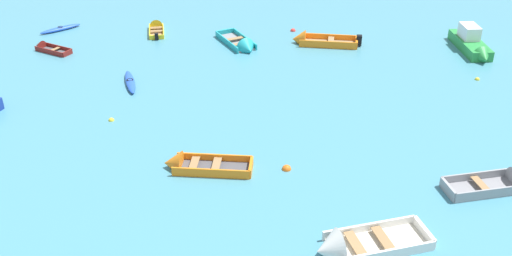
# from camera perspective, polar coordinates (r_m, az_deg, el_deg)

# --- Properties ---
(rowboat_turquoise_far_right) EXTENTS (3.49, 4.42, 1.38)m
(rowboat_turquoise_far_right) POSITION_cam_1_polar(r_m,az_deg,el_deg) (41.59, -1.26, 7.92)
(rowboat_turquoise_far_right) COLOR gray
(rowboat_turquoise_far_right) RESTS_ON ground_plane
(rowboat_orange_near_camera) EXTENTS (4.94, 1.75, 1.38)m
(rowboat_orange_near_camera) POSITION_cam_1_polar(r_m,az_deg,el_deg) (42.66, 5.54, 8.42)
(rowboat_orange_near_camera) COLOR #99754C
(rowboat_orange_near_camera) RESTS_ON ground_plane
(kayak_blue_midfield_left) EXTENTS (1.70, 3.31, 0.32)m
(kayak_blue_midfield_left) POSITION_cam_1_polar(r_m,az_deg,el_deg) (37.10, -12.09, 4.40)
(kayak_blue_midfield_left) COLOR blue
(kayak_blue_midfield_left) RESTS_ON ground_plane
(rowboat_white_outer_left) EXTENTS (4.92, 3.13, 1.58)m
(rowboat_white_outer_left) POSITION_cam_1_polar(r_m,az_deg,el_deg) (23.58, 8.79, -11.31)
(rowboat_white_outer_left) COLOR beige
(rowboat_white_outer_left) RESTS_ON ground_plane
(motor_launch_green_far_back) EXTENTS (2.13, 5.31, 1.85)m
(motor_launch_green_far_back) POSITION_cam_1_polar(r_m,az_deg,el_deg) (43.65, 20.19, 7.62)
(motor_launch_green_far_back) COLOR #288C3D
(motor_launch_green_far_back) RESTS_ON ground_plane
(rowboat_grey_near_right) EXTENTS (4.25, 2.43, 1.27)m
(rowboat_grey_near_right) POSITION_cam_1_polar(r_m,az_deg,el_deg) (28.99, 22.87, -4.91)
(rowboat_grey_near_right) COLOR gray
(rowboat_grey_near_right) RESTS_ON ground_plane
(rowboat_maroon_back_row_center) EXTENTS (3.10, 2.01, 0.84)m
(rowboat_maroon_back_row_center) POSITION_cam_1_polar(r_m,az_deg,el_deg) (43.91, -19.67, 7.30)
(rowboat_maroon_back_row_center) COLOR #4C4C51
(rowboat_maroon_back_row_center) RESTS_ON ground_plane
(rowboat_yellow_cluster_outer) EXTENTS (1.71, 3.28, 0.97)m
(rowboat_yellow_cluster_outer) POSITION_cam_1_polar(r_m,az_deg,el_deg) (45.81, -9.62, 9.53)
(rowboat_yellow_cluster_outer) COLOR #99754C
(rowboat_yellow_cluster_outer) RESTS_ON ground_plane
(rowboat_orange_back_row_left) EXTENTS (4.21, 1.39, 1.25)m
(rowboat_orange_back_row_left) POSITION_cam_1_polar(r_m,az_deg,el_deg) (28.15, -6.40, -3.58)
(rowboat_orange_back_row_left) COLOR #4C4C51
(rowboat_orange_back_row_left) RESTS_ON ground_plane
(kayak_blue_cluster_inner) EXTENTS (2.62, 2.61, 0.30)m
(kayak_blue_cluster_inner) POSITION_cam_1_polar(r_m,az_deg,el_deg) (47.41, -18.40, 9.11)
(kayak_blue_cluster_inner) COLOR blue
(kayak_blue_cluster_inner) RESTS_ON ground_plane
(mooring_buoy_between_boats_right) EXTENTS (0.32, 0.32, 0.32)m
(mooring_buoy_between_boats_right) POSITION_cam_1_polar(r_m,az_deg,el_deg) (33.13, -13.82, 0.71)
(mooring_buoy_between_boats_right) COLOR yellow
(mooring_buoy_between_boats_right) RESTS_ON ground_plane
(mooring_buoy_central) EXTENTS (0.40, 0.40, 0.40)m
(mooring_buoy_central) POSITION_cam_1_polar(r_m,az_deg,el_deg) (45.09, 3.60, 9.36)
(mooring_buoy_central) COLOR red
(mooring_buoy_central) RESTS_ON ground_plane
(mooring_buoy_trailing) EXTENTS (0.45, 0.45, 0.45)m
(mooring_buoy_trailing) POSITION_cam_1_polar(r_m,az_deg,el_deg) (28.08, 2.97, -4.01)
(mooring_buoy_trailing) COLOR orange
(mooring_buoy_trailing) RESTS_ON ground_plane
(mooring_buoy_midfield) EXTENTS (0.31, 0.31, 0.31)m
(mooring_buoy_midfield) POSITION_cam_1_polar(r_m,az_deg,el_deg) (39.43, 20.62, 4.40)
(mooring_buoy_midfield) COLOR yellow
(mooring_buoy_midfield) RESTS_ON ground_plane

